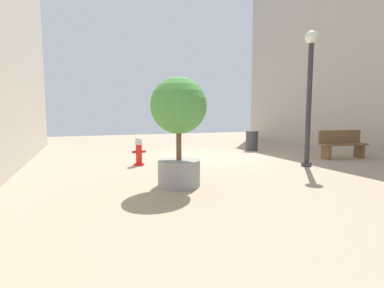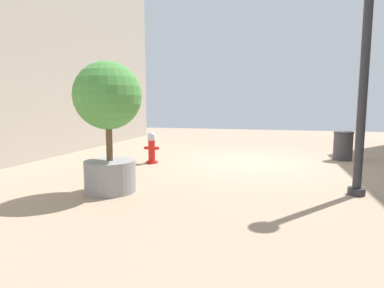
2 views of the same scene
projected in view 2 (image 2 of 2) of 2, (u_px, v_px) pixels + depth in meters
The scene contains 5 objects.
ground_plane at pixel (252, 162), 8.37m from camera, with size 23.40×23.40×0.00m, color tan.
fire_hydrant at pixel (152, 147), 8.18m from camera, with size 0.41×0.37×0.83m.
planter_tree at pixel (108, 114), 5.33m from camera, with size 1.16×1.16×2.26m.
street_lamp at pixel (366, 53), 5.00m from camera, with size 0.36×0.36×3.78m.
trash_bin at pixel (343, 146), 8.64m from camera, with size 0.52×0.52×0.79m.
Camera 2 is at (-0.52, 8.38, 1.51)m, focal length 29.12 mm.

